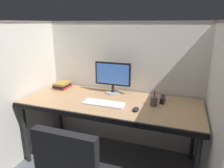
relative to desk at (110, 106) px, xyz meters
name	(u,v)px	position (x,y,z in m)	size (l,w,h in m)	color
cubicle_partition_rear	(123,85)	(0.00, 0.46, 0.10)	(2.21, 0.06, 1.57)	beige
cubicle_partition_left	(29,90)	(-0.99, -0.09, 0.10)	(0.06, 1.41, 1.57)	beige
cubicle_partition_right	(214,114)	(0.99, -0.09, 0.10)	(0.06, 1.41, 1.57)	beige
desk	(110,106)	(0.00, 0.00, 0.00)	(1.90, 0.80, 0.74)	#997551
monitor_center	(113,76)	(-0.07, 0.27, 0.27)	(0.43, 0.17, 0.37)	gray
keyboard_main	(104,104)	(-0.03, -0.10, 0.06)	(0.43, 0.15, 0.02)	silver
computer_mouse	(136,109)	(0.32, -0.14, 0.07)	(0.06, 0.10, 0.04)	black
pen_cup	(154,101)	(0.46, 0.04, 0.10)	(0.08, 0.08, 0.16)	#4C4742
book_stack	(62,85)	(-0.75, 0.24, 0.09)	(0.16, 0.22, 0.08)	#B22626
red_stapler	(162,99)	(0.53, 0.18, 0.08)	(0.04, 0.15, 0.06)	black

